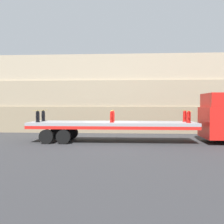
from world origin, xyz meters
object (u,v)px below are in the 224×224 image
at_px(fire_hydrant_red_far_1, 113,116).
at_px(fire_hydrant_black_near_0, 38,117).
at_px(fire_hydrant_red_near_1, 112,117).
at_px(flatbed_trailer, 104,125).
at_px(fire_hydrant_red_near_2, 189,117).
at_px(fire_hydrant_black_far_0, 43,116).
at_px(fire_hydrant_red_far_2, 185,116).

bearing_deg(fire_hydrant_red_far_1, fire_hydrant_black_near_0, -167.43).
bearing_deg(fire_hydrant_red_near_1, flatbed_trailer, 134.39).
bearing_deg(flatbed_trailer, fire_hydrant_red_far_1, 45.61).
bearing_deg(fire_hydrant_red_far_1, fire_hydrant_red_near_2, -12.57).
xyz_separation_m(fire_hydrant_black_far_0, fire_hydrant_red_near_2, (9.69, -1.08, 0.00)).
xyz_separation_m(fire_hydrant_black_near_0, fire_hydrant_red_far_2, (9.69, 1.08, 0.00)).
bearing_deg(fire_hydrant_black_near_0, fire_hydrant_black_far_0, 90.00).
xyz_separation_m(fire_hydrant_black_far_0, fire_hydrant_red_far_1, (4.85, 0.00, 0.00)).
relative_size(flatbed_trailer, fire_hydrant_red_far_1, 14.48).
xyz_separation_m(flatbed_trailer, fire_hydrant_red_near_2, (5.37, -0.54, 0.59)).
height_order(fire_hydrant_black_near_0, fire_hydrant_red_near_2, same).
relative_size(flatbed_trailer, fire_hydrant_red_near_1, 14.48).
distance_m(flatbed_trailer, fire_hydrant_black_far_0, 4.39).
height_order(fire_hydrant_red_near_1, fire_hydrant_red_far_1, same).
relative_size(flatbed_trailer, fire_hydrant_black_far_0, 14.48).
bearing_deg(fire_hydrant_red_far_2, fire_hydrant_black_far_0, 180.00).
bearing_deg(fire_hydrant_red_near_2, fire_hydrant_black_near_0, 180.00).
relative_size(fire_hydrant_red_near_1, fire_hydrant_red_near_2, 1.00).
bearing_deg(fire_hydrant_red_near_1, fire_hydrant_red_near_2, 0.00).
bearing_deg(fire_hydrant_red_near_2, fire_hydrant_red_far_1, 167.43).
xyz_separation_m(fire_hydrant_red_near_2, fire_hydrant_red_far_2, (0.00, 1.08, 0.00)).
relative_size(fire_hydrant_black_far_0, fire_hydrant_red_far_2, 1.00).
bearing_deg(fire_hydrant_black_far_0, fire_hydrant_red_far_1, 0.00).
bearing_deg(fire_hydrant_red_far_1, fire_hydrant_red_near_1, -90.00).
xyz_separation_m(flatbed_trailer, fire_hydrant_black_near_0, (-4.32, -0.54, 0.59)).
bearing_deg(flatbed_trailer, fire_hydrant_black_near_0, -172.87).
distance_m(fire_hydrant_black_far_0, fire_hydrant_red_far_2, 9.69).
distance_m(fire_hydrant_black_far_0, fire_hydrant_red_near_1, 4.96).
bearing_deg(fire_hydrant_red_far_1, fire_hydrant_black_far_0, 180.00).
distance_m(fire_hydrant_black_near_0, fire_hydrant_red_far_1, 4.96).
bearing_deg(fire_hydrant_red_far_1, fire_hydrant_red_far_2, 0.00).
distance_m(fire_hydrant_black_near_0, fire_hydrant_red_near_1, 4.85).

